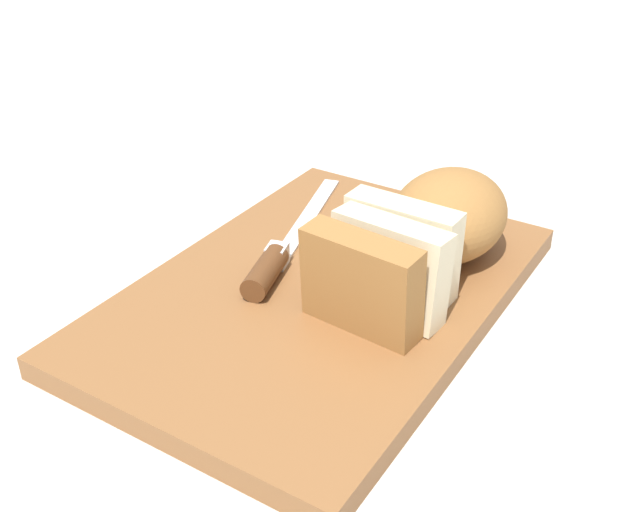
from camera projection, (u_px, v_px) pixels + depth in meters
ground_plane at (320, 306)px, 0.68m from camera, size 3.00×3.00×0.00m
cutting_board at (320, 296)px, 0.67m from camera, size 0.42×0.29×0.02m
bread_loaf at (425, 234)px, 0.67m from camera, size 0.23×0.11×0.08m
bread_knife at (276, 259)px, 0.69m from camera, size 0.24×0.09×0.02m
crumb_near_knife at (318, 299)px, 0.65m from camera, size 0.01×0.01×0.01m
crumb_near_loaf at (371, 273)px, 0.68m from camera, size 0.01×0.01×0.01m
crumb_stray_left at (332, 249)px, 0.72m from camera, size 0.01×0.01×0.01m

